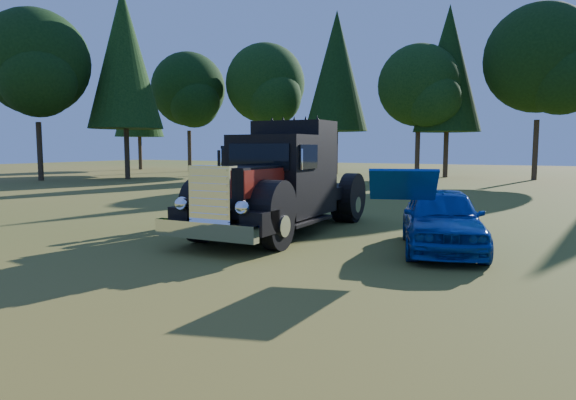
{
  "coord_description": "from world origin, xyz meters",
  "views": [
    {
      "loc": [
        4.97,
        -9.47,
        2.3
      ],
      "look_at": [
        -0.74,
        1.69,
        0.99
      ],
      "focal_mm": 32.0,
      "sensor_mm": 36.0,
      "label": 1
    }
  ],
  "objects_px": {
    "diamond_t_truck": "(279,185)",
    "distant_teal_car": "(246,166)",
    "spectator_near": "(198,195)",
    "spectator_far": "(230,190)",
    "hotrod_coupe": "(441,219)"
  },
  "relations": [
    {
      "from": "diamond_t_truck",
      "to": "distant_teal_car",
      "type": "bearing_deg",
      "value": 123.58
    },
    {
      "from": "diamond_t_truck",
      "to": "distant_teal_car",
      "type": "relative_size",
      "value": 1.59
    },
    {
      "from": "spectator_near",
      "to": "spectator_far",
      "type": "relative_size",
      "value": 0.86
    },
    {
      "from": "spectator_near",
      "to": "distant_teal_car",
      "type": "xyz_separation_m",
      "value": [
        -12.24,
        22.48,
        -0.13
      ]
    },
    {
      "from": "spectator_far",
      "to": "distant_teal_car",
      "type": "xyz_separation_m",
      "value": [
        -12.92,
        21.81,
        -0.27
      ]
    },
    {
      "from": "diamond_t_truck",
      "to": "spectator_far",
      "type": "distance_m",
      "value": 2.33
    },
    {
      "from": "spectator_near",
      "to": "spectator_far",
      "type": "bearing_deg",
      "value": -59.56
    },
    {
      "from": "spectator_near",
      "to": "distant_teal_car",
      "type": "relative_size",
      "value": 0.39
    },
    {
      "from": "spectator_far",
      "to": "distant_teal_car",
      "type": "height_order",
      "value": "spectator_far"
    },
    {
      "from": "diamond_t_truck",
      "to": "hotrod_coupe",
      "type": "height_order",
      "value": "diamond_t_truck"
    },
    {
      "from": "diamond_t_truck",
      "to": "spectator_far",
      "type": "relative_size",
      "value": 3.55
    },
    {
      "from": "spectator_near",
      "to": "hotrod_coupe",
      "type": "bearing_deg",
      "value": -109.12
    },
    {
      "from": "spectator_far",
      "to": "hotrod_coupe",
      "type": "bearing_deg",
      "value": -89.95
    },
    {
      "from": "diamond_t_truck",
      "to": "hotrod_coupe",
      "type": "relative_size",
      "value": 1.6
    },
    {
      "from": "distant_teal_car",
      "to": "hotrod_coupe",
      "type": "bearing_deg",
      "value": -0.43
    }
  ]
}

